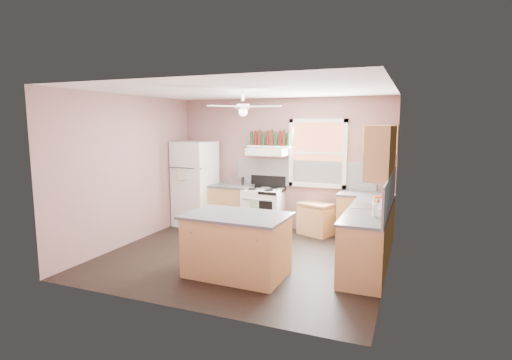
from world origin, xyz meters
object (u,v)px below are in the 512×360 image
at_px(toaster, 237,181).
at_px(cart, 316,219).
at_px(refrigerator, 195,184).
at_px(island, 237,246).
at_px(stove, 263,210).

distance_m(toaster, cart, 1.81).
height_order(toaster, cart, toaster).
relative_size(refrigerator, cart, 2.84).
distance_m(refrigerator, island, 3.11).
xyz_separation_m(refrigerator, island, (2.04, -2.30, -0.47)).
bearing_deg(refrigerator, toaster, 12.98).
relative_size(toaster, cart, 0.44).
xyz_separation_m(refrigerator, toaster, (0.92, 0.13, 0.09)).
bearing_deg(toaster, stove, 0.81).
height_order(toaster, island, toaster).
distance_m(toaster, island, 2.73).
bearing_deg(cart, toaster, -155.34).
bearing_deg(refrigerator, cart, 9.52).
bearing_deg(toaster, cart, 2.71).
distance_m(refrigerator, stove, 1.59).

